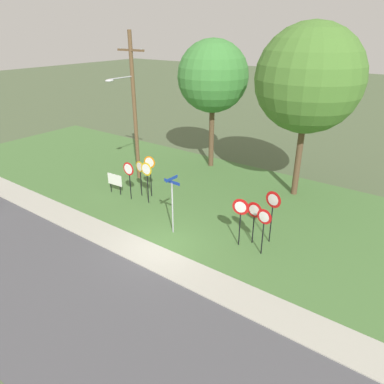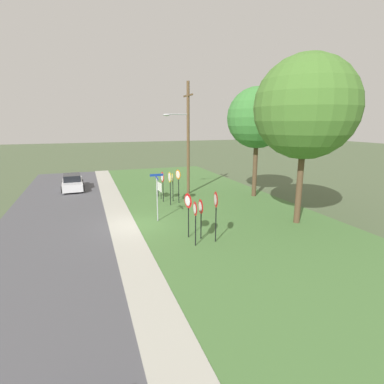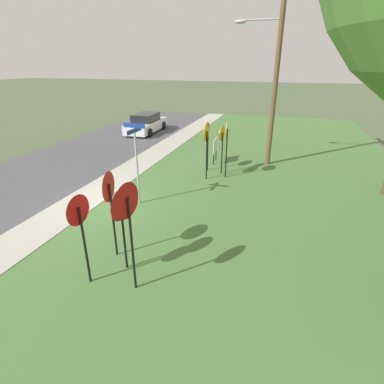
{
  "view_description": "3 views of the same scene",
  "coord_description": "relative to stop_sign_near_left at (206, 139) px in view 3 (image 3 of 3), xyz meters",
  "views": [
    {
      "loc": [
        9.46,
        -10.45,
        9.34
      ],
      "look_at": [
        -0.34,
        3.0,
        1.63
      ],
      "focal_mm": 33.3,
      "sensor_mm": 36.0,
      "label": 1
    },
    {
      "loc": [
        17.1,
        -2.57,
        6.02
      ],
      "look_at": [
        -0.39,
        3.66,
        1.69
      ],
      "focal_mm": 27.97,
      "sensor_mm": 36.0,
      "label": 2
    },
    {
      "loc": [
        8.92,
        6.38,
        4.91
      ],
      "look_at": [
        0.34,
        3.66,
        1.05
      ],
      "focal_mm": 28.31,
      "sensor_mm": 36.0,
      "label": 3
    }
  ],
  "objects": [
    {
      "name": "stop_sign_far_center",
      "position": [
        -0.99,
        0.48,
        -0.23
      ],
      "size": [
        0.65,
        0.13,
        2.22
      ],
      "rotation": [
        0.0,
        0.0,
        -0.16
      ],
      "color": "black",
      "rests_on": "grass_median"
    },
    {
      "name": "grass_median",
      "position": [
        3.55,
        2.93,
        -1.84
      ],
      "size": [
        44.0,
        12.0,
        0.04
      ],
      "primitive_type": "cube",
      "color": "#477038",
      "rests_on": "ground_plane"
    },
    {
      "name": "ground_plane",
      "position": [
        3.55,
        -3.07,
        -1.86
      ],
      "size": [
        160.0,
        160.0,
        0.0
      ],
      "primitive_type": "plane",
      "color": "#4C5B3D"
    },
    {
      "name": "yield_sign_near_right",
      "position": [
        6.87,
        -0.26,
        -0.24
      ],
      "size": [
        0.76,
        0.11,
        2.14
      ],
      "rotation": [
        0.0,
        0.0,
        -0.04
      ],
      "color": "black",
      "rests_on": "grass_median"
    },
    {
      "name": "stop_sign_near_right",
      "position": [
        -1.16,
        -0.26,
        -0.13
      ],
      "size": [
        0.78,
        0.09,
        2.33
      ],
      "rotation": [
        0.0,
        0.0,
        0.01
      ],
      "color": "black",
      "rests_on": "grass_median"
    },
    {
      "name": "notice_board",
      "position": [
        -2.52,
        -0.19,
        -0.99
      ],
      "size": [
        1.1,
        0.11,
        1.25
      ],
      "rotation": [
        0.0,
        0.0,
        0.07
      ],
      "color": "black",
      "rests_on": "grass_median"
    },
    {
      "name": "yield_sign_far_right",
      "position": [
        6.44,
        -0.81,
        -0.03
      ],
      "size": [
        0.78,
        0.17,
        2.41
      ],
      "rotation": [
        0.0,
        0.0,
        0.18
      ],
      "color": "black",
      "rests_on": "grass_median"
    },
    {
      "name": "stop_sign_far_left",
      "position": [
        -0.47,
        0.79,
        0.03
      ],
      "size": [
        0.72,
        0.17,
        2.55
      ],
      "rotation": [
        0.0,
        0.0,
        0.2
      ],
      "color": "black",
      "rests_on": "grass_median"
    },
    {
      "name": "sidewalk_strip",
      "position": [
        3.55,
        -3.87,
        -1.83
      ],
      "size": [
        44.0,
        1.6,
        0.06
      ],
      "primitive_type": "cube",
      "color": "#ADAA9E",
      "rests_on": "ground_plane"
    },
    {
      "name": "road_asphalt",
      "position": [
        3.55,
        -7.87,
        -1.86
      ],
      "size": [
        44.0,
        6.4,
        0.01
      ],
      "primitive_type": "cube",
      "color": "#4C4C51",
      "rests_on": "ground_plane"
    },
    {
      "name": "yield_sign_far_left",
      "position": [
        7.61,
        -0.84,
        -0.14
      ],
      "size": [
        0.71,
        0.12,
        2.27
      ],
      "rotation": [
        0.0,
        0.0,
        -0.08
      ],
      "color": "black",
      "rests_on": "grass_median"
    },
    {
      "name": "stop_sign_near_left",
      "position": [
        0.0,
        0.0,
        0.0
      ],
      "size": [
        0.77,
        0.09,
        2.5
      ],
      "rotation": [
        0.0,
        0.0,
        -0.0
      ],
      "color": "black",
      "rests_on": "grass_median"
    },
    {
      "name": "parked_hatchback_near",
      "position": [
        -8.45,
        -6.96,
        -1.22
      ],
      "size": [
        4.58,
        2.01,
        1.39
      ],
      "rotation": [
        0.0,
        0.0,
        0.03
      ],
      "color": "silver",
      "rests_on": "road_asphalt"
    },
    {
      "name": "yield_sign_near_left",
      "position": [
        7.48,
        0.3,
        0.16
      ],
      "size": [
        0.8,
        0.16,
        2.64
      ],
      "rotation": [
        0.0,
        0.0,
        -0.17
      ],
      "color": "black",
      "rests_on": "grass_median"
    },
    {
      "name": "utility_pole",
      "position": [
        -3.12,
        2.35,
        3.12
      ],
      "size": [
        2.1,
        2.23,
        9.2
      ],
      "color": "brown",
      "rests_on": "grass_median"
    },
    {
      "name": "street_name_post",
      "position": [
        3.22,
        -1.69,
        -0.06
      ],
      "size": [
        0.96,
        0.82,
        2.97
      ],
      "rotation": [
        0.0,
        0.0,
        -0.04
      ],
      "color": "#9EA0A8",
      "rests_on": "grass_median"
    }
  ]
}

